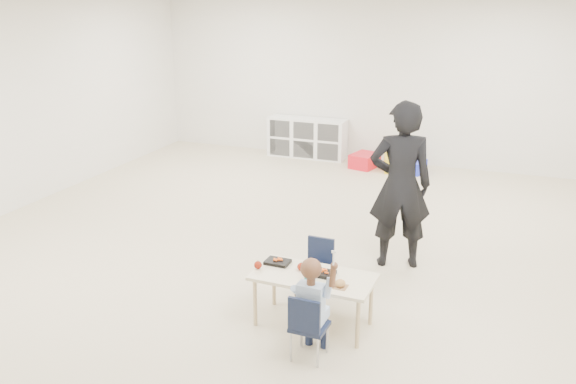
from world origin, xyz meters
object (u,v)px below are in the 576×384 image
at_px(cubby_shelf, 307,138).
at_px(chair_near, 309,325).
at_px(child, 310,307).
at_px(table, 313,300).
at_px(adult, 400,185).

bearing_deg(cubby_shelf, chair_near, -70.45).
distance_m(chair_near, cubby_shelf, 6.32).
xyz_separation_m(child, cubby_shelf, (-2.11, 5.95, -0.11)).
bearing_deg(child, cubby_shelf, 111.23).
distance_m(table, chair_near, 0.51).
relative_size(chair_near, child, 0.63).
relative_size(table, cubby_shelf, 0.77).
distance_m(table, adult, 1.73).
distance_m(cubby_shelf, adult, 4.64).
xyz_separation_m(chair_near, cubby_shelf, (-2.11, 5.95, 0.06)).
height_order(chair_near, cubby_shelf, cubby_shelf).
height_order(table, adult, adult).
relative_size(chair_near, cubby_shelf, 0.42).
xyz_separation_m(chair_near, child, (0.00, 0.00, 0.17)).
bearing_deg(adult, chair_near, 63.48).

